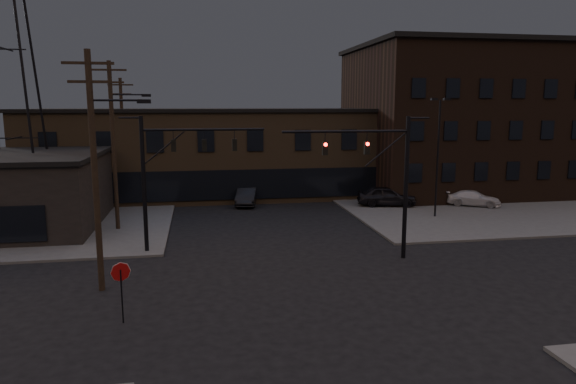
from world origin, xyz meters
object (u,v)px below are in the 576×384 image
at_px(traffic_signal_far, 166,168).
at_px(parked_car_lot_a, 387,196).
at_px(traffic_signal_near, 387,172).
at_px(stop_sign, 121,278).
at_px(parked_car_lot_b, 473,198).
at_px(car_crossing, 247,196).

distance_m(traffic_signal_far, parked_car_lot_a, 20.96).
relative_size(traffic_signal_near, stop_sign, 3.23).
bearing_deg(traffic_signal_near, traffic_signal_far, 163.83).
bearing_deg(parked_car_lot_a, traffic_signal_near, 171.67).
height_order(stop_sign, parked_car_lot_b, stop_sign).
distance_m(stop_sign, parked_car_lot_a, 28.00).
bearing_deg(parked_car_lot_b, stop_sign, 156.00).
xyz_separation_m(traffic_signal_far, parked_car_lot_a, (17.56, 10.70, -4.02)).
xyz_separation_m(traffic_signal_near, parked_car_lot_b, (12.78, 12.96, -4.14)).
relative_size(parked_car_lot_a, car_crossing, 1.06).
relative_size(traffic_signal_near, parked_car_lot_b, 1.82).
height_order(traffic_signal_far, parked_car_lot_a, traffic_signal_far).
bearing_deg(parked_car_lot_b, parked_car_lot_a, 109.66).
height_order(traffic_signal_near, parked_car_lot_b, traffic_signal_near).
bearing_deg(traffic_signal_near, parked_car_lot_b, 45.39).
xyz_separation_m(traffic_signal_near, stop_sign, (-13.36, -6.49, -3.09)).
height_order(traffic_signal_near, traffic_signal_far, same).
height_order(traffic_signal_far, car_crossing, traffic_signal_far).
relative_size(traffic_signal_near, traffic_signal_far, 1.00).
distance_m(parked_car_lot_b, car_crossing, 19.44).
xyz_separation_m(stop_sign, car_crossing, (7.21, 23.87, -1.07)).
relative_size(traffic_signal_near, car_crossing, 1.71).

